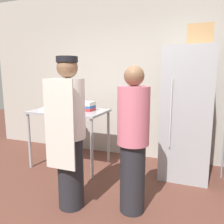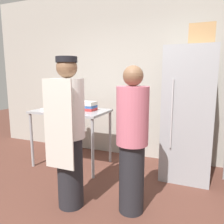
{
  "view_description": "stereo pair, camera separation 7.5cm",
  "coord_description": "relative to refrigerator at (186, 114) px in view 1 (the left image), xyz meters",
  "views": [
    {
      "loc": [
        0.92,
        -1.69,
        1.5
      ],
      "look_at": [
        0.01,
        0.75,
        1.06
      ],
      "focal_mm": 35.0,
      "sensor_mm": 36.0,
      "label": 1
    },
    {
      "loc": [
        0.99,
        -1.67,
        1.5
      ],
      "look_at": [
        0.01,
        0.75,
        1.06
      ],
      "focal_mm": 35.0,
      "sensor_mm": 36.0,
      "label": 2
    }
  ],
  "objects": [
    {
      "name": "binder_stack",
      "position": [
        -1.53,
        -0.22,
        0.06
      ],
      "size": [
        0.29,
        0.23,
        0.15
      ],
      "color": "#B72D2D",
      "rests_on": "prep_counter"
    },
    {
      "name": "refrigerator",
      "position": [
        0.0,
        0.0,
        0.0
      ],
      "size": [
        0.67,
        0.73,
        1.88
      ],
      "color": "#9EA0A5",
      "rests_on": "ground_plane"
    },
    {
      "name": "back_wall",
      "position": [
        -0.84,
        0.57,
        0.57
      ],
      "size": [
        6.4,
        0.12,
        3.02
      ],
      "primitive_type": "cube",
      "color": "#ADA89E",
      "rests_on": "ground_plane"
    },
    {
      "name": "cardboard_storage_box",
      "position": [
        0.12,
        -0.03,
        1.08
      ],
      "size": [
        0.33,
        0.3,
        0.29
      ],
      "color": "#A87F51",
      "rests_on": "refrigerator"
    },
    {
      "name": "person_baker",
      "position": [
        -1.17,
        -1.32,
        -0.06
      ],
      "size": [
        0.36,
        0.38,
        1.69
      ],
      "color": "#232328",
      "rests_on": "ground_plane"
    },
    {
      "name": "donut_box",
      "position": [
        -2.02,
        -0.47,
        0.04
      ],
      "size": [
        0.29,
        0.23,
        0.27
      ],
      "color": "silver",
      "rests_on": "prep_counter"
    },
    {
      "name": "prep_counter",
      "position": [
        -1.8,
        -0.28,
        -0.11
      ],
      "size": [
        1.2,
        0.74,
        0.93
      ],
      "color": "#9EA0A5",
      "rests_on": "ground_plane"
    },
    {
      "name": "person_customer",
      "position": [
        -0.49,
        -1.15,
        -0.13
      ],
      "size": [
        0.34,
        0.34,
        1.6
      ],
      "color": "#232328",
      "rests_on": "ground_plane"
    },
    {
      "name": "blender_pitcher",
      "position": [
        -1.99,
        -0.09,
        0.1
      ],
      "size": [
        0.12,
        0.12,
        0.26
      ],
      "color": "#99999E",
      "rests_on": "prep_counter"
    }
  ]
}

